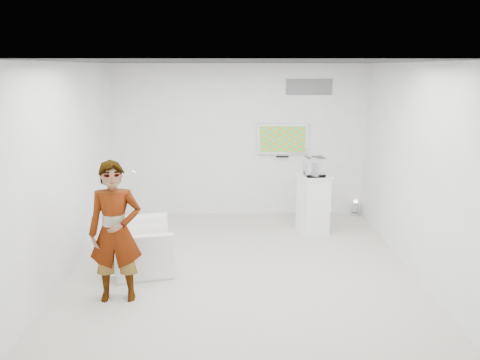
{
  "coord_description": "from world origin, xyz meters",
  "views": [
    {
      "loc": [
        -0.11,
        -6.69,
        2.93
      ],
      "look_at": [
        -0.01,
        0.6,
        1.16
      ],
      "focal_mm": 35.0,
      "sensor_mm": 36.0,
      "label": 1
    }
  ],
  "objects": [
    {
      "name": "room",
      "position": [
        0.0,
        0.0,
        1.5
      ],
      "size": [
        5.01,
        5.01,
        3.0
      ],
      "color": "beige",
      "rests_on": "ground"
    },
    {
      "name": "logo_decal",
      "position": [
        1.35,
        2.49,
        2.55
      ],
      "size": [
        0.9,
        0.02,
        0.3
      ],
      "primitive_type": "cube",
      "color": "slate",
      "rests_on": "room"
    },
    {
      "name": "person",
      "position": [
        -1.6,
        -1.11,
        0.91
      ],
      "size": [
        0.7,
        0.49,
        1.82
      ],
      "primitive_type": "imported",
      "rotation": [
        0.0,
        0.0,
        0.08
      ],
      "color": "silver",
      "rests_on": "room"
    },
    {
      "name": "pedestal",
      "position": [
        1.31,
        1.35,
        0.53
      ],
      "size": [
        0.64,
        0.64,
        1.05
      ],
      "primitive_type": "cube",
      "rotation": [
        0.0,
        0.0,
        0.29
      ],
      "color": "white",
      "rests_on": "room"
    },
    {
      "name": "vitrine",
      "position": [
        1.31,
        1.35,
        1.22
      ],
      "size": [
        0.36,
        0.36,
        0.33
      ],
      "primitive_type": "cube",
      "rotation": [
        0.0,
        0.0,
        0.07
      ],
      "color": "white",
      "rests_on": "pedestal"
    },
    {
      "name": "armchair",
      "position": [
        -1.51,
        -0.2,
        0.34
      ],
      "size": [
        1.15,
        1.25,
        0.69
      ],
      "primitive_type": "imported",
      "rotation": [
        0.0,
        0.0,
        1.81
      ],
      "color": "silver",
      "rests_on": "room"
    },
    {
      "name": "wii_remote",
      "position": [
        -1.37,
        -0.94,
        1.64
      ],
      "size": [
        0.08,
        0.13,
        0.03
      ],
      "primitive_type": "cube",
      "rotation": [
        0.0,
        0.0,
        0.43
      ],
      "color": "white",
      "rests_on": "person"
    },
    {
      "name": "floor_uplight",
      "position": [
        2.35,
        2.35,
        0.15
      ],
      "size": [
        0.2,
        0.2,
        0.3
      ],
      "primitive_type": "cylinder",
      "rotation": [
        0.0,
        0.0,
        -0.04
      ],
      "color": "silver",
      "rests_on": "room"
    },
    {
      "name": "console",
      "position": [
        1.31,
        1.35,
        1.18
      ],
      "size": [
        0.12,
        0.18,
        0.24
      ],
      "primitive_type": "cube",
      "rotation": [
        0.0,
        0.0,
        0.39
      ],
      "color": "white",
      "rests_on": "pedestal"
    },
    {
      "name": "tv",
      "position": [
        0.85,
        2.45,
        1.55
      ],
      "size": [
        1.0,
        0.08,
        0.6
      ],
      "primitive_type": "cube",
      "color": "silver",
      "rests_on": "room"
    }
  ]
}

